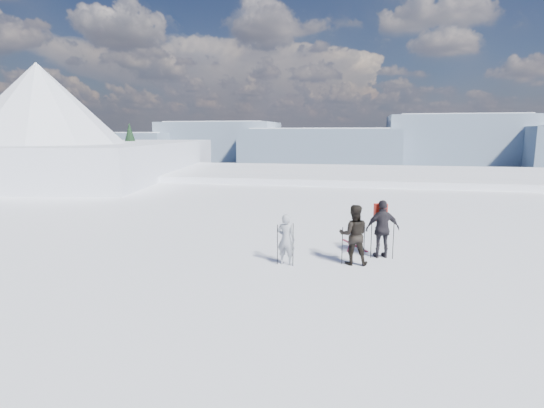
{
  "coord_description": "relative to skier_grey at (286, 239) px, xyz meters",
  "views": [
    {
      "loc": [
        0.74,
        -8.83,
        3.88
      ],
      "look_at": [
        -1.7,
        3.0,
        1.85
      ],
      "focal_mm": 28.0,
      "sensor_mm": 36.0,
      "label": 1
    }
  ],
  "objects": [
    {
      "name": "skier_grey",
      "position": [
        0.0,
        0.0,
        0.0
      ],
      "size": [
        0.62,
        0.47,
        1.53
      ],
      "primitive_type": "imported",
      "rotation": [
        0.0,
        0.0,
        2.95
      ],
      "color": "#8F939C",
      "rests_on": "ground"
    },
    {
      "name": "skier_pack",
      "position": [
        2.83,
        1.32,
        0.15
      ],
      "size": [
        1.15,
        0.73,
        1.83
      ],
      "primitive_type": "imported",
      "rotation": [
        0.0,
        0.0,
        3.43
      ],
      "color": "black",
      "rests_on": "ground"
    },
    {
      "name": "near_ridge",
      "position": [
        -25.24,
        26.12,
        -4.25
      ],
      "size": [
        31.37,
        35.68,
        25.62
      ],
      "color": "white",
      "rests_on": "ground"
    },
    {
      "name": "skier_dark",
      "position": [
        1.96,
        0.43,
        0.14
      ],
      "size": [
        0.93,
        0.75,
        1.8
      ],
      "primitive_type": "imported",
      "rotation": [
        0.0,
        0.0,
        3.22
      ],
      "color": "black",
      "rests_on": "ground"
    },
    {
      "name": "lake_basin",
      "position": [
        1.32,
        26.78,
        -7.27
      ],
      "size": [
        820.0,
        820.0,
        71.62
      ],
      "color": "white",
      "rests_on": "ground"
    },
    {
      "name": "backpack",
      "position": [
        2.76,
        1.56,
        1.34
      ],
      "size": [
        0.44,
        0.32,
        0.55
      ],
      "primitive_type": "cube",
      "rotation": [
        0.0,
        0.0,
        3.43
      ],
      "color": "red",
      "rests_on": "skier_pack"
    },
    {
      "name": "ski_poles",
      "position": [
        1.57,
        0.49,
        -0.16
      ],
      "size": [
        3.44,
        1.36,
        1.29
      ],
      "color": "black",
      "rests_on": "ground"
    },
    {
      "name": "far_mountain_range",
      "position": [
        30.92,
        451.57,
        -7.96
      ],
      "size": [
        770.0,
        110.0,
        53.0
      ],
      "color": "slate",
      "rests_on": "ground"
    },
    {
      "name": "skis_loose",
      "position": [
        1.91,
        2.58,
        -0.75
      ],
      "size": [
        0.92,
        1.7,
        0.03
      ],
      "color": "black",
      "rests_on": "ground"
    }
  ]
}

